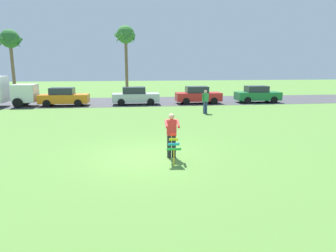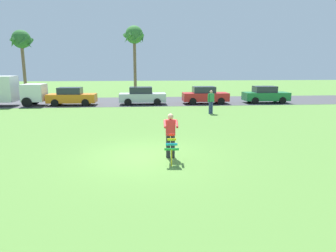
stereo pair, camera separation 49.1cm
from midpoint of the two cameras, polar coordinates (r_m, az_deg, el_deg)
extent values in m
plane|color=#568438|center=(11.83, -5.19, -5.87)|extent=(120.00, 120.00, 0.00)
cube|color=#424247|center=(30.07, -6.84, 4.65)|extent=(120.00, 8.00, 0.01)
cylinder|color=#26262B|center=(11.58, -0.10, -3.88)|extent=(0.16, 0.16, 0.90)
cylinder|color=#26262B|center=(11.57, -0.99, -3.90)|extent=(0.16, 0.16, 0.90)
cube|color=red|center=(11.40, -0.55, -0.25)|extent=(0.37, 0.24, 0.60)
sphere|color=tan|center=(11.32, -0.56, 1.83)|extent=(0.22, 0.22, 0.22)
cylinder|color=red|center=(11.14, 0.67, 0.43)|extent=(0.12, 0.59, 0.24)
cylinder|color=red|center=(11.11, -1.59, 0.39)|extent=(0.12, 0.59, 0.24)
cube|color=red|center=(10.92, -0.29, -1.67)|extent=(0.24, 0.16, 0.12)
cube|color=yellow|center=(10.80, -0.26, -2.58)|extent=(0.33, 0.17, 0.12)
cube|color=#1E99D8|center=(10.67, -0.23, -3.50)|extent=(0.43, 0.18, 0.12)
cube|color=green|center=(10.55, -0.19, -4.44)|extent=(0.52, 0.19, 0.12)
cylinder|color=yellow|center=(10.64, -0.19, -6.05)|extent=(0.04, 0.04, 0.62)
cube|color=silver|center=(28.97, -25.96, 5.65)|extent=(1.82, 1.92, 1.50)
cylinder|color=black|center=(30.01, -25.92, 4.37)|extent=(0.84, 0.29, 0.84)
cylinder|color=black|center=(28.29, -27.08, 3.91)|extent=(0.84, 0.29, 0.84)
cube|color=orange|center=(28.21, -19.59, 4.93)|extent=(4.24, 1.80, 0.76)
cube|color=#282D38|center=(28.18, -19.97, 6.25)|extent=(2.05, 1.44, 0.60)
cylinder|color=black|center=(28.76, -16.65, 4.58)|extent=(0.65, 0.24, 0.64)
cylinder|color=black|center=(27.19, -17.24, 4.18)|extent=(0.65, 0.24, 0.64)
cylinder|color=black|center=(29.34, -21.67, 4.38)|extent=(0.65, 0.24, 0.64)
cylinder|color=black|center=(27.79, -22.53, 3.97)|extent=(0.65, 0.24, 0.64)
cube|color=silver|center=(27.62, -6.64, 5.39)|extent=(4.23, 1.77, 0.76)
cube|color=#282D38|center=(27.56, -6.99, 6.74)|extent=(2.04, 1.43, 0.60)
cylinder|color=black|center=(28.49, -4.01, 4.97)|extent=(0.64, 0.23, 0.64)
cylinder|color=black|center=(26.88, -3.84, 4.59)|extent=(0.64, 0.23, 0.64)
cylinder|color=black|center=(28.48, -9.27, 4.85)|extent=(0.64, 0.23, 0.64)
cylinder|color=black|center=(26.88, -9.40, 4.46)|extent=(0.64, 0.23, 0.64)
cube|color=red|center=(28.34, 5.29, 5.57)|extent=(4.21, 1.74, 0.76)
cube|color=#282D38|center=(28.24, 5.01, 6.90)|extent=(2.03, 1.41, 0.60)
cylinder|color=black|center=(29.45, 7.42, 5.11)|extent=(0.64, 0.23, 0.64)
cylinder|color=black|center=(27.91, 8.25, 4.74)|extent=(0.64, 0.23, 0.64)
cylinder|color=black|center=(28.91, 2.40, 5.08)|extent=(0.64, 0.23, 0.64)
cylinder|color=black|center=(27.33, 2.97, 4.71)|extent=(0.64, 0.23, 0.64)
cube|color=#1E7238|center=(30.19, 16.23, 5.52)|extent=(4.24, 1.80, 0.76)
cube|color=#282D38|center=(30.08, 16.03, 6.77)|extent=(2.05, 1.44, 0.60)
cylinder|color=black|center=(31.48, 17.83, 5.06)|extent=(0.65, 0.24, 0.64)
cylinder|color=black|center=(30.02, 19.08, 4.70)|extent=(0.65, 0.24, 0.64)
cylinder|color=black|center=(30.51, 13.35, 5.12)|extent=(0.65, 0.24, 0.64)
cylinder|color=black|center=(29.00, 14.41, 4.75)|extent=(0.65, 0.24, 0.64)
cylinder|color=brown|center=(39.88, -27.73, 9.64)|extent=(0.36, 0.36, 6.32)
sphere|color=#2D6B2D|center=(39.99, -28.19, 14.44)|extent=(2.10, 2.10, 2.10)
cone|color=#2D6B2D|center=(39.65, -26.80, 13.95)|extent=(0.44, 1.56, 1.28)
cone|color=#2D6B2D|center=(40.71, -27.28, 13.81)|extent=(1.62, 0.90, 1.28)
cone|color=#2D6B2D|center=(40.74, -28.89, 13.66)|extent=(1.27, 1.52, 1.28)
cone|color=#2D6B2D|center=(39.70, -29.47, 13.70)|extent=(1.27, 1.52, 1.28)
cone|color=#2D6B2D|center=(39.01, -28.17, 13.89)|extent=(1.62, 0.90, 1.28)
cylinder|color=brown|center=(37.15, -8.29, 11.22)|extent=(0.36, 0.36, 6.91)
sphere|color=#387A33|center=(37.33, -8.45, 16.84)|extent=(2.10, 2.10, 2.10)
cone|color=#387A33|center=(37.29, -6.91, 16.19)|extent=(0.44, 1.56, 1.28)
cone|color=#387A33|center=(38.19, -7.96, 16.05)|extent=(1.62, 0.90, 1.28)
cone|color=#387A33|center=(37.86, -9.63, 16.04)|extent=(1.27, 1.52, 1.28)
cone|color=#387A33|center=(36.74, -9.69, 16.18)|extent=(1.27, 1.52, 1.28)
cone|color=#387A33|center=(36.39, -7.96, 16.28)|extent=(1.62, 0.90, 1.28)
cylinder|color=#384772|center=(22.50, 6.65, 3.54)|extent=(0.16, 0.16, 0.90)
cylinder|color=#384772|center=(22.40, 6.27, 3.51)|extent=(0.16, 0.16, 0.90)
cube|color=#338C4C|center=(22.36, 6.51, 5.43)|extent=(0.41, 0.33, 0.60)
sphere|color=tan|center=(22.32, 6.53, 6.50)|extent=(0.22, 0.22, 0.22)
cylinder|color=#338C4C|center=(22.50, 7.01, 5.36)|extent=(0.09, 0.09, 0.58)
cylinder|color=#338C4C|center=(22.23, 5.99, 5.31)|extent=(0.09, 0.09, 0.58)
camera|label=1|loc=(0.25, -91.13, -0.23)|focal=32.05mm
camera|label=2|loc=(0.25, 88.87, 0.23)|focal=32.05mm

